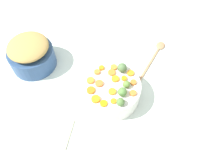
{
  "coord_description": "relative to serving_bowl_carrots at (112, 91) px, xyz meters",
  "views": [
    {
      "loc": [
        -0.55,
        -0.02,
        0.99
      ],
      "look_at": [
        0.01,
        -0.06,
        0.13
      ],
      "focal_mm": 37.49,
      "sensor_mm": 36.0,
      "label": 1
    }
  ],
  "objects": [
    {
      "name": "carrot_slice_13",
      "position": [
        0.1,
        -0.01,
        0.06
      ],
      "size": [
        0.04,
        0.04,
        0.01
      ],
      "primitive_type": "cylinder",
      "rotation": [
        0.0,
        0.0,
        4.28
      ],
      "color": "orange",
      "rests_on": "serving_bowl_carrots"
    },
    {
      "name": "carrot_slice_10",
      "position": [
        0.06,
        -0.09,
        0.06
      ],
      "size": [
        0.04,
        0.04,
        0.01
      ],
      "primitive_type": "cylinder",
      "rotation": [
        0.0,
        0.0,
        3.22
      ],
      "color": "orange",
      "rests_on": "serving_bowl_carrots"
    },
    {
      "name": "serving_bowl_carrots",
      "position": [
        0.0,
        0.0,
        0.0
      ],
      "size": [
        0.26,
        0.26,
        0.1
      ],
      "primitive_type": "cylinder",
      "color": "white",
      "rests_on": "tabletop"
    },
    {
      "name": "carrot_slice_3",
      "position": [
        0.03,
        0.09,
        0.06
      ],
      "size": [
        0.04,
        0.04,
        0.01
      ],
      "primitive_type": "cylinder",
      "rotation": [
        0.0,
        0.0,
        3.17
      ],
      "color": "orange",
      "rests_on": "serving_bowl_carrots"
    },
    {
      "name": "carrot_slice_7",
      "position": [
        -0.07,
        0.07,
        0.06
      ],
      "size": [
        0.04,
        0.04,
        0.01
      ],
      "primitive_type": "cylinder",
      "rotation": [
        0.0,
        0.0,
        3.33
      ],
      "color": "orange",
      "rests_on": "serving_bowl_carrots"
    },
    {
      "name": "tabletop",
      "position": [
        -0.01,
        0.06,
        -0.06
      ],
      "size": [
        2.4,
        2.4,
        0.02
      ],
      "primitive_type": "cube",
      "color": "silver",
      "rests_on": "ground"
    },
    {
      "name": "carrot_slice_14",
      "position": [
        -0.08,
        -0.0,
        0.05
      ],
      "size": [
        0.03,
        0.03,
        0.01
      ],
      "primitive_type": "cylinder",
      "rotation": [
        0.0,
        0.0,
        3.43
      ],
      "color": "orange",
      "rests_on": "serving_bowl_carrots"
    },
    {
      "name": "carrot_slice_0",
      "position": [
        -0.04,
        0.0,
        0.06
      ],
      "size": [
        0.04,
        0.04,
        0.01
      ],
      "primitive_type": "cylinder",
      "rotation": [
        0.0,
        0.0,
        4.6
      ],
      "color": "orange",
      "rests_on": "serving_bowl_carrots"
    },
    {
      "name": "carrot_slice_15",
      "position": [
        0.07,
        0.06,
        0.06
      ],
      "size": [
        0.04,
        0.04,
        0.01
      ],
      "primitive_type": "cylinder",
      "rotation": [
        0.0,
        0.0,
        3.85
      ],
      "color": "orange",
      "rests_on": "serving_bowl_carrots"
    },
    {
      "name": "carrot_slice_9",
      "position": [
        0.09,
        0.04,
        0.06
      ],
      "size": [
        0.03,
        0.03,
        0.01
      ],
      "primitive_type": "cylinder",
      "rotation": [
        0.0,
        0.0,
        5.89
      ],
      "color": "orange",
      "rests_on": "serving_bowl_carrots"
    },
    {
      "name": "carrot_slice_12",
      "position": [
        0.01,
        -0.09,
        0.06
      ],
      "size": [
        0.04,
        0.04,
        0.01
      ],
      "primitive_type": "cylinder",
      "rotation": [
        0.0,
        0.0,
        5.1
      ],
      "color": "orange",
      "rests_on": "serving_bowl_carrots"
    },
    {
      "name": "wooden_spoon",
      "position": [
        0.26,
        -0.26,
        -0.05
      ],
      "size": [
        0.26,
        0.18,
        0.01
      ],
      "color": "#AE7B55",
      "rests_on": "tabletop"
    },
    {
      "name": "carrot_slice_6",
      "position": [
        -0.02,
        0.09,
        0.06
      ],
      "size": [
        0.04,
        0.04,
        0.01
      ],
      "primitive_type": "cylinder",
      "rotation": [
        0.0,
        0.0,
        1.48
      ],
      "color": "orange",
      "rests_on": "serving_bowl_carrots"
    },
    {
      "name": "carrot_slice_8",
      "position": [
        -0.05,
        -0.09,
        0.06
      ],
      "size": [
        0.03,
        0.03,
        0.01
      ],
      "primitive_type": "cylinder",
      "rotation": [
        0.0,
        0.0,
        1.38
      ],
      "color": "orange",
      "rests_on": "serving_bowl_carrots"
    },
    {
      "name": "dish_towel",
      "position": [
        -0.16,
        0.25,
        -0.05
      ],
      "size": [
        0.16,
        0.15,
        0.01
      ],
      "primitive_type": "cube",
      "rotation": [
        0.0,
        0.0,
        -0.26
      ],
      "color": "#BFB897",
      "rests_on": "tabletop"
    },
    {
      "name": "metal_pot",
      "position": [
        0.23,
        0.39,
        0.0
      ],
      "size": [
        0.23,
        0.23,
        0.1
      ],
      "primitive_type": "cylinder",
      "color": "navy",
      "rests_on": "tabletop"
    },
    {
      "name": "brussels_sprout_2",
      "position": [
        -0.05,
        -0.04,
        0.07
      ],
      "size": [
        0.04,
        0.04,
        0.04
      ],
      "primitive_type": "sphere",
      "color": "#56813E",
      "rests_on": "serving_bowl_carrots"
    },
    {
      "name": "carrot_slice_4",
      "position": [
        -0.09,
        0.04,
        0.05
      ],
      "size": [
        0.03,
        0.03,
        0.01
      ],
      "primitive_type": "cylinder",
      "rotation": [
        0.0,
        0.0,
        1.46
      ],
      "color": "orange",
      "rests_on": "serving_bowl_carrots"
    },
    {
      "name": "carrot_slice_2",
      "position": [
        0.07,
        -0.0,
        0.05
      ],
      "size": [
        0.04,
        0.04,
        0.01
      ],
      "primitive_type": "cylinder",
      "rotation": [
        0.0,
        0.0,
        1.88
      ],
      "color": "orange",
      "rests_on": "serving_bowl_carrots"
    },
    {
      "name": "brussels_sprout_3",
      "position": [
        0.08,
        -0.05,
        0.07
      ],
      "size": [
        0.04,
        0.04,
        0.04
      ],
      "primitive_type": "sphere",
      "color": "#506F42",
      "rests_on": "serving_bowl_carrots"
    },
    {
      "name": "brussels_sprout_1",
      "position": [
        -0.01,
        -0.06,
        0.07
      ],
      "size": [
        0.03,
        0.03,
        0.03
      ],
      "primitive_type": "sphere",
      "color": "olive",
      "rests_on": "serving_bowl_carrots"
    },
    {
      "name": "stuffing_mound",
      "position": [
        0.23,
        0.39,
        0.08
      ],
      "size": [
        0.2,
        0.2,
        0.06
      ],
      "primitive_type": "ellipsoid",
      "color": "#AF8A4B",
      "rests_on": "metal_pot"
    },
    {
      "name": "carrot_slice_11",
      "position": [
        0.01,
        0.06,
        0.06
      ],
      "size": [
        0.05,
        0.05,
        0.01
      ],
      "primitive_type": "cylinder",
      "rotation": [
        0.0,
        0.0,
        2.76
      ],
      "color": "orange",
      "rests_on": "serving_bowl_carrots"
    },
    {
      "name": "brussels_sprout_0",
      "position": [
        -0.1,
        -0.03,
        0.07
      ],
      "size": [
        0.04,
        0.04,
        0.04
      ],
      "primitive_type": "sphere",
      "color": "#53773B",
      "rests_on": "serving_bowl_carrots"
    },
    {
      "name": "carrot_slice_1",
      "position": [
        0.03,
        -0.02,
        0.06
      ],
      "size": [
        0.05,
        0.05,
        0.01
      ],
      "primitive_type": "cylinder",
      "rotation": [
        0.0,
        0.0,
        3.97
      ],
      "color": "orange",
      "rests_on": "serving_bowl_carrots"
    },
    {
      "name": "carrot_slice_5",
      "position": [
        0.03,
        -0.06,
        0.06
      ],
      "size": [
        0.03,
        0.03,
        0.01
      ],
      "primitive_type": "cylinder",
      "rotation": [
        0.0,
        0.0,
        4.14
      ],
      "color": "orange",
      "rests_on": "serving_bowl_carrots"
    }
  ]
}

